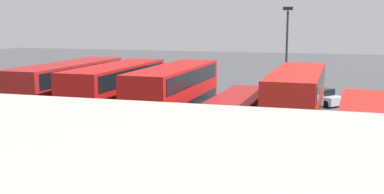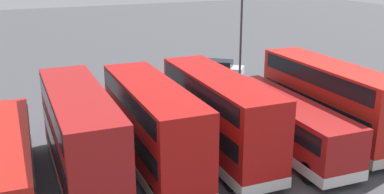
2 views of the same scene
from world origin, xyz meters
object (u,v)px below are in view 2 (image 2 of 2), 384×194
Objects in this scene: bus_double_decker_second at (328,99)px; waste_bin_yellow at (110,106)px; bus_single_deck_seventh at (3,163)px; lamp_post_tall at (241,39)px; bus_single_deck_near_end at (375,105)px; bus_single_deck_third at (285,122)px; car_small_green at (220,68)px; bus_double_decker_fifth at (152,125)px; bus_double_decker_fourth at (218,114)px; bus_double_decker_sixth at (80,133)px; car_hatchback_silver at (296,67)px.

waste_bin_yellow is (10.91, -9.70, -1.97)m from bus_double_decker_second.
bus_single_deck_seventh is 18.80m from lamp_post_tall.
bus_single_deck_near_end is 0.99× the size of bus_single_deck_third.
bus_single_deck_seventh is 24.40m from car_small_green.
bus_double_decker_fifth is 9.82m from waste_bin_yellow.
lamp_post_tall is (2.17, 7.44, 4.10)m from car_small_green.
bus_single_deck_near_end is 10.87m from bus_double_decker_fourth.
bus_double_decker_fourth is at bearing -2.38° from bus_single_deck_near_end.
bus_double_decker_sixth reaches higher than bus_single_deck_seventh.
waste_bin_yellow is (3.66, -9.48, -1.97)m from bus_double_decker_fourth.
bus_single_deck_near_end is 13.97m from car_hatchback_silver.
bus_single_deck_third reaches higher than waste_bin_yellow.
bus_single_deck_near_end is 2.41× the size of car_hatchback_silver.
car_hatchback_silver is at bearing -106.21° from bus_single_deck_near_end.
bus_single_deck_third is 11.34× the size of waste_bin_yellow.
waste_bin_yellow is at bearing -90.69° from bus_double_decker_fifth.
bus_single_deck_seventh is at bearing -3.10° from bus_single_deck_third.
bus_double_decker_fifth is 10.68× the size of waste_bin_yellow.
lamp_post_tall is at bearing -154.71° from bus_single_deck_seventh.
waste_bin_yellow is (11.70, 5.97, -0.22)m from car_small_green.
bus_single_deck_third is at bearing 2.12° from bus_single_deck_near_end.
bus_double_decker_sixth reaches higher than bus_single_deck_near_end.
car_hatchback_silver is at bearing 159.37° from car_small_green.
bus_double_decker_fifth is at bearing 174.88° from bus_double_decker_sixth.
bus_double_decker_fourth is 2.35× the size of car_hatchback_silver.
bus_double_decker_second is 1.29× the size of lamp_post_tall.
bus_single_deck_third and bus_single_deck_seventh have the same top height.
bus_single_deck_seventh is at bearing -1.43° from bus_single_deck_near_end.
bus_single_deck_third is 16.71m from car_small_green.
bus_double_decker_sixth is at bearing 30.68° from lamp_post_tall.
bus_double_decker_fifth is 22.72m from car_hatchback_silver.
bus_double_decker_fourth and bus_double_decker_fifth have the same top height.
lamp_post_tall reaches higher than bus_double_decker_fourth.
bus_single_deck_near_end is 11.26× the size of waste_bin_yellow.
bus_double_decker_sixth is (14.58, -0.40, 0.00)m from bus_double_decker_second.
lamp_post_tall is at bearing -139.81° from bus_double_decker_fifth.
bus_double_decker_fourth reaches higher than bus_single_deck_third.
lamp_post_tall reaches higher than bus_single_deck_seventh.
waste_bin_yellow is (-3.67, -9.30, -1.97)m from bus_double_decker_sixth.
bus_single_deck_near_end is at bearing 73.79° from car_hatchback_silver.
bus_single_deck_seventh is at bearing -0.99° from bus_double_decker_second.
bus_single_deck_near_end is 1.01× the size of bus_double_decker_sixth.
bus_single_deck_seventh is at bearing 52.40° from waste_bin_yellow.
car_hatchback_silver is at bearing -119.62° from bus_double_decker_second.
bus_double_decker_sixth reaches higher than bus_single_deck_third.
bus_double_decker_fifth is at bearing -4.23° from bus_single_deck_third.
bus_double_decker_second is 2.43× the size of car_small_green.
bus_double_decker_second reaches higher than bus_single_deck_third.
bus_double_decker_second is at bearing 138.36° from waste_bin_yellow.
bus_double_decker_second is 15.23m from car_hatchback_silver.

